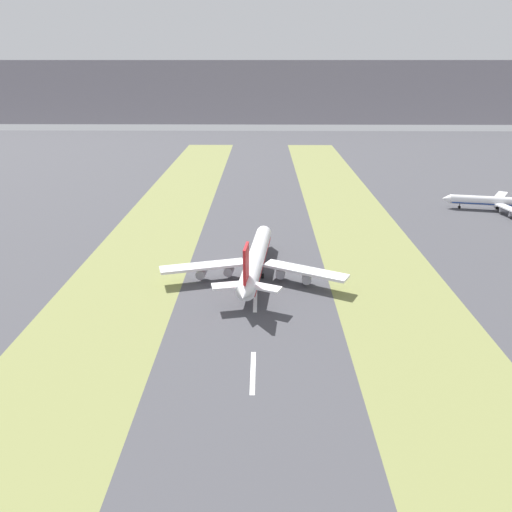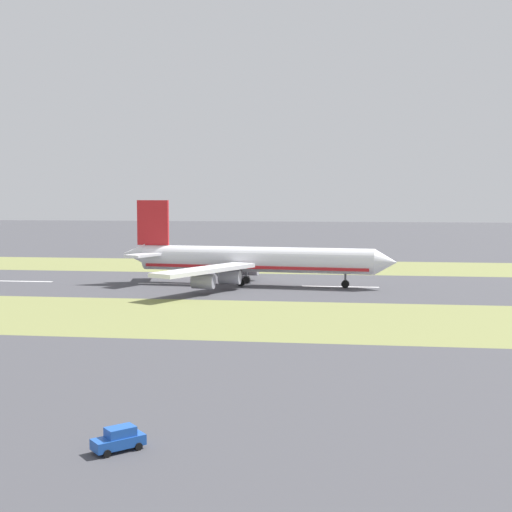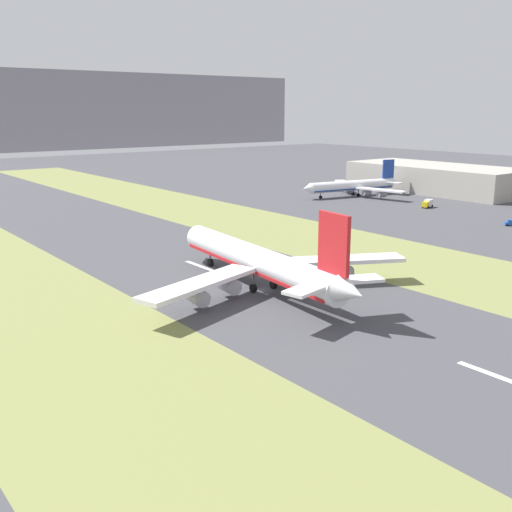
{
  "view_description": "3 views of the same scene",
  "coord_description": "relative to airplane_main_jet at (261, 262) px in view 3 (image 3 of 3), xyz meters",
  "views": [
    {
      "loc": [
        2.12,
        -159.84,
        70.34
      ],
      "look_at": [
        -0.04,
        2.86,
        7.0
      ],
      "focal_mm": 35.0,
      "sensor_mm": 36.0,
      "label": 1
    },
    {
      "loc": [
        167.16,
        25.06,
        21.6
      ],
      "look_at": [
        -0.04,
        2.86,
        7.0
      ],
      "focal_mm": 50.0,
      "sensor_mm": 36.0,
      "label": 2
    },
    {
      "loc": [
        -77.54,
        -96.41,
        38.06
      ],
      "look_at": [
        -0.04,
        2.86,
        7.0
      ],
      "focal_mm": 42.0,
      "sensor_mm": 36.0,
      "label": 3
    }
  ],
  "objects": [
    {
      "name": "centreline_dash_far",
      "position": [
        0.23,
        21.9,
        -6.01
      ],
      "size": [
        1.2,
        18.0,
        0.01
      ],
      "primitive_type": "cube",
      "color": "silver",
      "rests_on": "ground"
    },
    {
      "name": "grass_median_west",
      "position": [
        -44.77,
        -0.96,
        -6.02
      ],
      "size": [
        40.0,
        600.0,
        0.01
      ],
      "primitive_type": "cube",
      "color": "olive",
      "rests_on": "ground"
    },
    {
      "name": "airplane_main_jet",
      "position": [
        0.0,
        0.0,
        0.0
      ],
      "size": [
        63.81,
        67.21,
        20.2
      ],
      "color": "white",
      "rests_on": "ground"
    },
    {
      "name": "apron_car",
      "position": [
        110.89,
        4.91,
        -5.02
      ],
      "size": [
        4.33,
        4.43,
        2.03
      ],
      "color": "#1E51B2",
      "rests_on": "ground"
    },
    {
      "name": "service_truck",
      "position": [
        120.54,
        45.65,
        -4.36
      ],
      "size": [
        6.35,
        3.68,
        3.1
      ],
      "color": "gold",
      "rests_on": "ground"
    },
    {
      "name": "airplane_parked_apron",
      "position": [
        121.48,
        85.72,
        -1.39
      ],
      "size": [
        51.35,
        48.37,
        15.53
      ],
      "color": "white",
      "rests_on": "ground"
    },
    {
      "name": "terminal_building",
      "position": [
        165.04,
        74.3,
        0.04
      ],
      "size": [
        36.0,
        82.26,
        12.13
      ],
      "primitive_type": "cube",
      "color": "#A39E93",
      "rests_on": "ground"
    },
    {
      "name": "centreline_dash_mid",
      "position": [
        0.23,
        -18.1,
        -6.01
      ],
      "size": [
        1.2,
        18.0,
        0.01
      ],
      "primitive_type": "cube",
      "color": "silver",
      "rests_on": "ground"
    },
    {
      "name": "grass_median_east",
      "position": [
        45.23,
        -0.96,
        -6.02
      ],
      "size": [
        40.0,
        600.0,
        0.01
      ],
      "primitive_type": "cube",
      "color": "olive",
      "rests_on": "ground"
    },
    {
      "name": "ground_plane",
      "position": [
        0.23,
        -0.96,
        -6.02
      ],
      "size": [
        800.0,
        800.0,
        0.0
      ],
      "primitive_type": "plane",
      "color": "#424247"
    }
  ]
}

